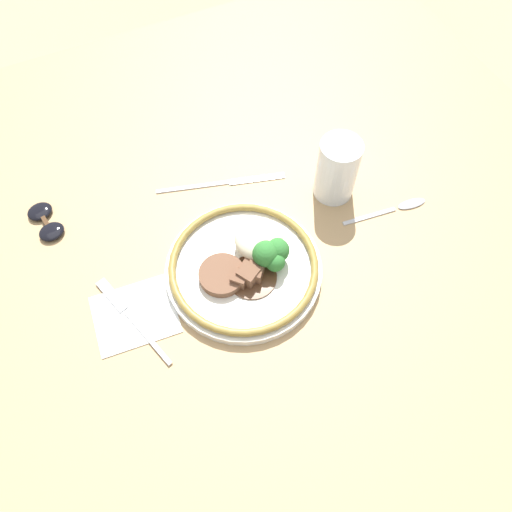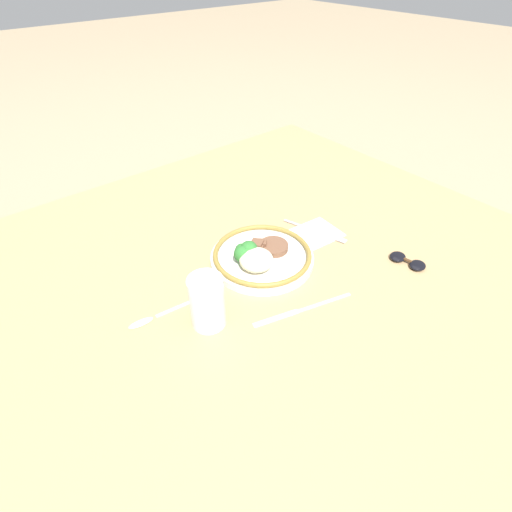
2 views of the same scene
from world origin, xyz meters
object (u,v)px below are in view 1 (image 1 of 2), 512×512
at_px(plate, 247,264).
at_px(fork, 127,312).
at_px(sunglasses, 46,221).
at_px(knife, 225,183).
at_px(spoon, 401,207).
at_px(juice_glass, 337,171).

distance_m(plate, fork, 0.20).
bearing_deg(sunglasses, knife, -18.98).
bearing_deg(spoon, knife, 151.60).
distance_m(juice_glass, knife, 0.20).
height_order(plate, fork, plate).
bearing_deg(plate, knife, 77.78).
relative_size(juice_glass, sunglasses, 1.25).
height_order(fork, spoon, same).
xyz_separation_m(fork, spoon, (0.49, -0.01, -0.00)).
bearing_deg(sunglasses, fork, -81.20).
bearing_deg(plate, fork, 176.83).
xyz_separation_m(fork, knife, (0.23, 0.16, -0.00)).
height_order(plate, knife, plate).
relative_size(juice_glass, knife, 0.51).
relative_size(spoon, sunglasses, 1.68).
bearing_deg(juice_glass, fork, -170.22).
bearing_deg(sunglasses, plate, -49.62).
distance_m(fork, sunglasses, 0.23).
distance_m(juice_glass, spoon, 0.13).
bearing_deg(juice_glass, plate, -158.48).
xyz_separation_m(juice_glass, fork, (-0.40, -0.07, -0.05)).
bearing_deg(fork, plate, -110.16).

